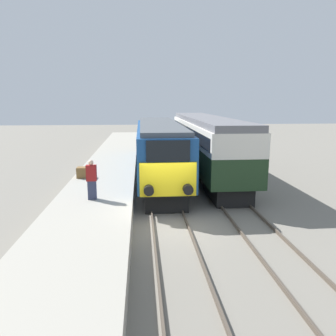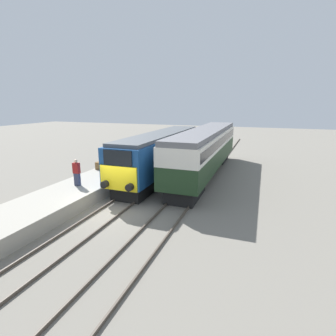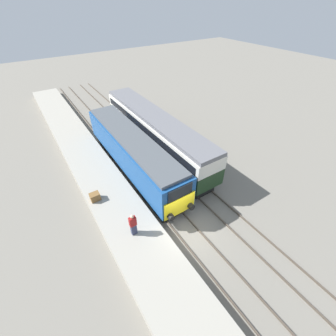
{
  "view_description": "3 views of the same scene",
  "coord_description": "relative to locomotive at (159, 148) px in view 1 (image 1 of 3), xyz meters",
  "views": [
    {
      "loc": [
        -1.15,
        -12.83,
        5.11
      ],
      "look_at": [
        0.0,
        1.01,
        2.26
      ],
      "focal_mm": 35.0,
      "sensor_mm": 36.0,
      "label": 1
    },
    {
      "loc": [
        8.0,
        -12.21,
        6.16
      ],
      "look_at": [
        1.7,
        5.01,
        1.6
      ],
      "focal_mm": 28.0,
      "sensor_mm": 36.0,
      "label": 2
    },
    {
      "loc": [
        -6.3,
        -7.24,
        13.2
      ],
      "look_at": [
        1.7,
        5.01,
        1.6
      ],
      "focal_mm": 24.0,
      "sensor_mm": 36.0,
      "label": 3
    }
  ],
  "objects": [
    {
      "name": "passenger_carriage",
      "position": [
        3.4,
        1.89,
        0.31
      ],
      "size": [
        2.75,
        16.6,
        4.02
      ],
      "color": "black",
      "rests_on": "ground_plane"
    },
    {
      "name": "locomotive",
      "position": [
        0.0,
        0.0,
        0.0
      ],
      "size": [
        2.7,
        14.54,
        3.76
      ],
      "color": "black",
      "rests_on": "ground_plane"
    },
    {
      "name": "platform_left",
      "position": [
        -3.3,
        -0.02,
        -1.69
      ],
      "size": [
        3.5,
        50.0,
        0.85
      ],
      "color": "#9E998C",
      "rests_on": "ground_plane"
    },
    {
      "name": "person_on_platform",
      "position": [
        -3.33,
        -6.72,
        -0.38
      ],
      "size": [
        0.44,
        0.26,
        1.76
      ],
      "color": "#2D334C",
      "rests_on": "platform_left"
    },
    {
      "name": "ground_plane",
      "position": [
        0.0,
        -8.02,
        -2.11
      ],
      "size": [
        120.0,
        120.0,
        0.0
      ],
      "primitive_type": "plane",
      "color": "slate"
    },
    {
      "name": "rails_far_track",
      "position": [
        3.4,
        -3.02,
        -2.04
      ],
      "size": [
        1.5,
        60.0,
        0.14
      ],
      "color": "#4C4238",
      "rests_on": "ground_plane"
    },
    {
      "name": "luggage_crate",
      "position": [
        -4.43,
        -2.45,
        -0.96
      ],
      "size": [
        0.7,
        0.56,
        0.6
      ],
      "color": "brown",
      "rests_on": "platform_left"
    },
    {
      "name": "rails_near_track",
      "position": [
        0.0,
        -3.02,
        -2.04
      ],
      "size": [
        1.51,
        60.0,
        0.14
      ],
      "color": "#4C4238",
      "rests_on": "ground_plane"
    }
  ]
}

